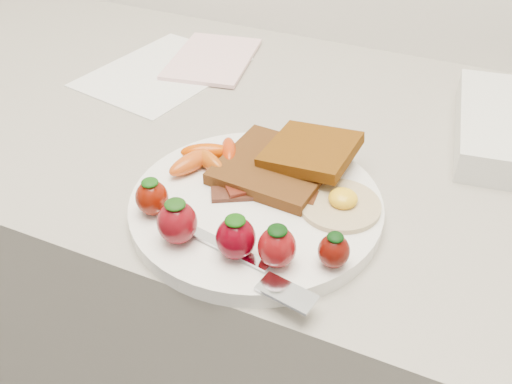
% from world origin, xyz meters
% --- Properties ---
extents(counter, '(2.00, 0.60, 0.90)m').
position_xyz_m(counter, '(0.00, 1.70, 0.45)').
color(counter, gray).
rests_on(counter, ground).
extents(plate, '(0.27, 0.27, 0.02)m').
position_xyz_m(plate, '(0.03, 1.53, 0.91)').
color(plate, white).
rests_on(plate, counter).
extents(toast_lower, '(0.13, 0.13, 0.01)m').
position_xyz_m(toast_lower, '(0.03, 1.59, 0.93)').
color(toast_lower, black).
rests_on(toast_lower, plate).
extents(toast_upper, '(0.10, 0.10, 0.02)m').
position_xyz_m(toast_upper, '(0.06, 1.61, 0.94)').
color(toast_upper, '#331F04').
rests_on(toast_upper, toast_lower).
extents(fried_egg, '(0.09, 0.09, 0.02)m').
position_xyz_m(fried_egg, '(0.11, 1.56, 0.92)').
color(fried_egg, beige).
rests_on(fried_egg, plate).
extents(bacon_strips, '(0.11, 0.09, 0.01)m').
position_xyz_m(bacon_strips, '(0.03, 1.55, 0.92)').
color(bacon_strips, black).
rests_on(bacon_strips, plate).
extents(baby_carrots, '(0.07, 0.10, 0.02)m').
position_xyz_m(baby_carrots, '(-0.05, 1.57, 0.93)').
color(baby_carrots, '#C84300').
rests_on(baby_carrots, plate).
extents(strawberries, '(0.22, 0.06, 0.05)m').
position_xyz_m(strawberries, '(0.03, 1.45, 0.94)').
color(strawberries, '#6A1104').
rests_on(strawberries, plate).
extents(fork, '(0.18, 0.07, 0.00)m').
position_xyz_m(fork, '(0.06, 1.44, 0.92)').
color(fork, white).
rests_on(fork, plate).
extents(paper_sheet, '(0.22, 0.27, 0.00)m').
position_xyz_m(paper_sheet, '(-0.25, 1.78, 0.90)').
color(paper_sheet, white).
rests_on(paper_sheet, counter).
extents(notepad, '(0.15, 0.19, 0.01)m').
position_xyz_m(notepad, '(-0.19, 1.85, 0.91)').
color(notepad, '#F7C4C9').
rests_on(notepad, paper_sheet).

